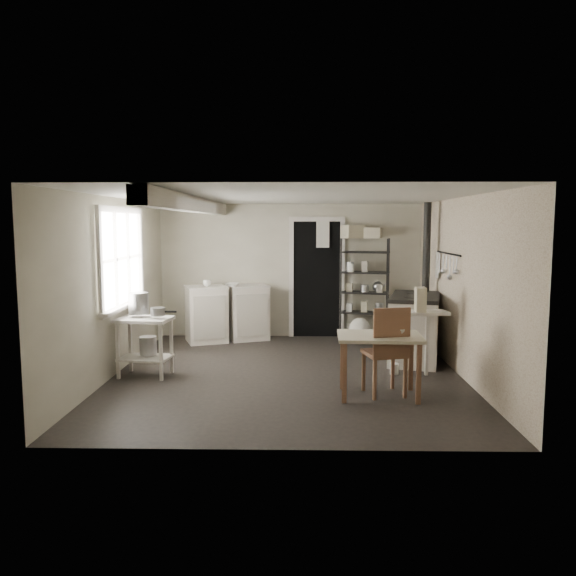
{
  "coord_description": "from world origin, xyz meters",
  "views": [
    {
      "loc": [
        0.16,
        -7.19,
        1.96
      ],
      "look_at": [
        0.0,
        0.3,
        1.1
      ],
      "focal_mm": 35.0,
      "sensor_mm": 36.0,
      "label": 1
    }
  ],
  "objects_px": {
    "shelf_rack": "(365,284)",
    "work_table": "(379,364)",
    "stockpot": "(139,303)",
    "chair": "(384,353)",
    "prep_table": "(145,345)",
    "base_cabinets": "(227,313)",
    "stove": "(414,330)",
    "flour_sack": "(360,330)"
  },
  "relations": [
    {
      "from": "work_table",
      "to": "flour_sack",
      "type": "relative_size",
      "value": 2.15
    },
    {
      "from": "shelf_rack",
      "to": "work_table",
      "type": "height_order",
      "value": "shelf_rack"
    },
    {
      "from": "stove",
      "to": "flour_sack",
      "type": "xyz_separation_m",
      "value": [
        -0.67,
        1.08,
        -0.2
      ]
    },
    {
      "from": "stove",
      "to": "chair",
      "type": "height_order",
      "value": "chair"
    },
    {
      "from": "prep_table",
      "to": "stove",
      "type": "height_order",
      "value": "stove"
    },
    {
      "from": "stockpot",
      "to": "shelf_rack",
      "type": "xyz_separation_m",
      "value": [
        3.18,
        2.38,
        0.01
      ]
    },
    {
      "from": "prep_table",
      "to": "work_table",
      "type": "height_order",
      "value": "prep_table"
    },
    {
      "from": "shelf_rack",
      "to": "flour_sack",
      "type": "xyz_separation_m",
      "value": [
        -0.12,
        -0.46,
        -0.71
      ]
    },
    {
      "from": "stockpot",
      "to": "base_cabinets",
      "type": "xyz_separation_m",
      "value": [
        0.86,
        2.2,
        -0.48
      ]
    },
    {
      "from": "flour_sack",
      "to": "stockpot",
      "type": "bearing_deg",
      "value": -147.93
    },
    {
      "from": "stockpot",
      "to": "work_table",
      "type": "xyz_separation_m",
      "value": [
        2.98,
        -0.87,
        -0.56
      ]
    },
    {
      "from": "stockpot",
      "to": "flour_sack",
      "type": "bearing_deg",
      "value": 32.07
    },
    {
      "from": "stockpot",
      "to": "base_cabinets",
      "type": "height_order",
      "value": "stockpot"
    },
    {
      "from": "prep_table",
      "to": "flour_sack",
      "type": "height_order",
      "value": "prep_table"
    },
    {
      "from": "chair",
      "to": "flour_sack",
      "type": "distance_m",
      "value": 2.72
    },
    {
      "from": "flour_sack",
      "to": "chair",
      "type": "bearing_deg",
      "value": -90.18
    },
    {
      "from": "base_cabinets",
      "to": "stove",
      "type": "relative_size",
      "value": 1.18
    },
    {
      "from": "shelf_rack",
      "to": "flour_sack",
      "type": "distance_m",
      "value": 0.85
    },
    {
      "from": "base_cabinets",
      "to": "chair",
      "type": "relative_size",
      "value": 1.37
    },
    {
      "from": "stockpot",
      "to": "chair",
      "type": "relative_size",
      "value": 0.27
    },
    {
      "from": "prep_table",
      "to": "base_cabinets",
      "type": "height_order",
      "value": "base_cabinets"
    },
    {
      "from": "prep_table",
      "to": "work_table",
      "type": "xyz_separation_m",
      "value": [
        2.9,
        -0.81,
        -0.02
      ]
    },
    {
      "from": "prep_table",
      "to": "shelf_rack",
      "type": "bearing_deg",
      "value": 38.24
    },
    {
      "from": "stockpot",
      "to": "flour_sack",
      "type": "relative_size",
      "value": 0.63
    },
    {
      "from": "chair",
      "to": "prep_table",
      "type": "bearing_deg",
      "value": 152.97
    },
    {
      "from": "stove",
      "to": "chair",
      "type": "distance_m",
      "value": 1.77
    },
    {
      "from": "base_cabinets",
      "to": "chair",
      "type": "bearing_deg",
      "value": -73.81
    },
    {
      "from": "stockpot",
      "to": "stove",
      "type": "xyz_separation_m",
      "value": [
        3.73,
        0.84,
        -0.5
      ]
    },
    {
      "from": "work_table",
      "to": "flour_sack",
      "type": "height_order",
      "value": "work_table"
    },
    {
      "from": "stockpot",
      "to": "chair",
      "type": "bearing_deg",
      "value": -14.6
    },
    {
      "from": "flour_sack",
      "to": "work_table",
      "type": "bearing_deg",
      "value": -91.62
    },
    {
      "from": "stove",
      "to": "chair",
      "type": "xyz_separation_m",
      "value": [
        -0.67,
        -1.63,
        0.04
      ]
    },
    {
      "from": "stockpot",
      "to": "stove",
      "type": "bearing_deg",
      "value": 12.64
    },
    {
      "from": "prep_table",
      "to": "stove",
      "type": "distance_m",
      "value": 3.75
    },
    {
      "from": "work_table",
      "to": "chair",
      "type": "bearing_deg",
      "value": 46.96
    },
    {
      "from": "stockpot",
      "to": "base_cabinets",
      "type": "bearing_deg",
      "value": 68.66
    },
    {
      "from": "base_cabinets",
      "to": "chair",
      "type": "distance_m",
      "value": 3.71
    },
    {
      "from": "work_table",
      "to": "flour_sack",
      "type": "distance_m",
      "value": 2.79
    },
    {
      "from": "shelf_rack",
      "to": "flour_sack",
      "type": "height_order",
      "value": "shelf_rack"
    },
    {
      "from": "shelf_rack",
      "to": "stove",
      "type": "xyz_separation_m",
      "value": [
        0.54,
        -1.54,
        -0.51
      ]
    },
    {
      "from": "base_cabinets",
      "to": "flour_sack",
      "type": "distance_m",
      "value": 2.23
    },
    {
      "from": "stockpot",
      "to": "work_table",
      "type": "height_order",
      "value": "stockpot"
    }
  ]
}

